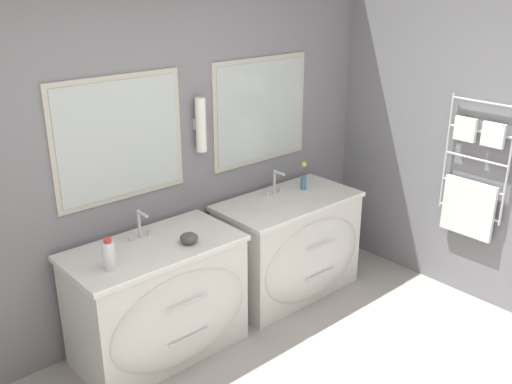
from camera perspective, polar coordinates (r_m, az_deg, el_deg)
The scene contains 9 objects.
wall_back at distance 4.02m, azimuth -10.78°, elevation 3.70°, with size 5.81×0.16×2.60m.
wall_right at distance 4.81m, azimuth 18.45°, elevation 5.67°, with size 0.13×3.71×2.60m.
vanity_left at distance 3.97m, azimuth -9.55°, elevation -10.71°, with size 1.15×0.68×0.82m.
vanity_right at distance 4.64m, azimuth 3.51°, elevation -5.46°, with size 1.15×0.68×0.82m.
faucet_left at distance 3.88m, azimuth -11.49°, elevation -3.25°, with size 0.17×0.12×0.20m.
faucet_right at distance 4.57m, azimuth 1.98°, elevation 0.94°, with size 0.17×0.12×0.20m.
toiletry_bottle at distance 3.53m, azimuth -14.50°, elevation -6.11°, with size 0.07×0.07×0.20m.
amenity_bowl at distance 3.78m, azimuth -6.72°, elevation -4.61°, with size 0.12×0.12×0.07m.
flower_vase at distance 4.69m, azimuth 4.78°, elevation 1.38°, with size 0.05×0.05×0.24m.
Camera 1 is at (-1.92, -1.49, 2.48)m, focal length 40.00 mm.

